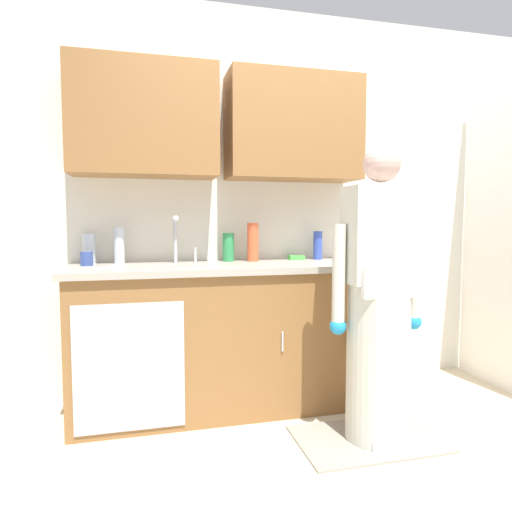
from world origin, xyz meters
name	(u,v)px	position (x,y,z in m)	size (l,w,h in m)	color
ground_plane	(351,447)	(0.00, 0.00, 0.00)	(9.00, 9.00, 0.00)	beige
kitchen_wall_with_uppers	(275,185)	(-0.14, 0.99, 1.48)	(4.80, 0.44, 2.70)	silver
counter_cabinet	(226,339)	(-0.55, 0.70, 0.45)	(1.90, 0.62, 0.90)	brown
countertop	(226,267)	(-0.55, 0.70, 0.92)	(1.96, 0.66, 0.04)	#A8A093
sink	(183,267)	(-0.82, 0.71, 0.93)	(0.50, 0.36, 0.35)	#B7BABF
person_at_sink	(379,317)	(0.17, 0.04, 0.69)	(0.55, 0.34, 1.62)	white
floor_mat	(368,439)	(0.13, 0.05, 0.01)	(0.80, 0.50, 0.01)	gray
bottle_dish_liquid	(318,245)	(0.16, 0.89, 1.04)	(0.06, 0.06, 0.20)	#334CB2
bottle_soap	(228,247)	(-0.50, 0.90, 1.04)	(0.08, 0.08, 0.19)	#2D8C4C
bottle_water_short	(89,249)	(-1.40, 0.94, 1.04)	(0.08, 0.08, 0.19)	silver
bottle_cleaner_spray	(119,245)	(-1.22, 0.89, 1.06)	(0.07, 0.07, 0.24)	silver
bottle_water_tall	(253,242)	(-0.33, 0.86, 1.07)	(0.08, 0.08, 0.26)	#E05933
cup_by_sink	(87,259)	(-1.41, 0.81, 0.98)	(0.08, 0.08, 0.09)	#33478C
knife_on_counter	(109,267)	(-1.27, 0.66, 0.94)	(0.24, 0.02, 0.01)	silver
sponge	(296,258)	(0.00, 0.91, 0.96)	(0.11, 0.07, 0.03)	#4CBF4C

